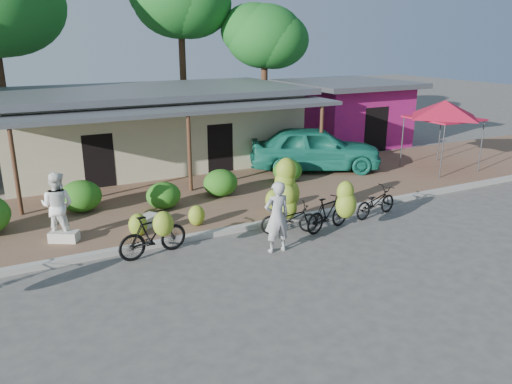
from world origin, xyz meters
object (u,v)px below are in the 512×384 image
red_canopy (445,109)px  sack_near (146,221)px  bystander (57,206)px  teal_van (315,148)px  bike_far_right (376,202)px  sack_far (64,236)px  tree_near_right (260,34)px  bike_left (154,234)px  vendor (277,217)px  bike_center (287,201)px  bike_right (333,210)px

red_canopy → sack_near: 13.09m
bystander → teal_van: size_ratio=0.35×
bike_far_right → bystander: size_ratio=0.99×
bike_far_right → bystander: 9.39m
sack_far → teal_van: size_ratio=0.14×
bike_far_right → sack_far: bearing=66.3°
bike_far_right → teal_van: 5.56m
tree_near_right → bike_far_right: bearing=-102.5°
sack_near → bike_left: bearing=-98.6°
bike_left → bike_far_right: bearing=-101.2°
vendor → bike_center: bearing=-127.7°
bike_center → sack_near: bike_center is taller
sack_near → teal_van: size_ratio=0.16×
bike_far_right → bystander: bystander is taller
red_canopy → bystander: bearing=-176.9°
red_canopy → bystander: (-15.16, -0.83, -1.55)m
sack_near → red_canopy: bearing=4.6°
tree_near_right → bike_center: tree_near_right is taller
bike_center → vendor: bearing=157.3°
tree_near_right → bike_left: 17.32m
teal_van → bike_center: bearing=163.8°
tree_near_right → vendor: 16.67m
bike_far_right → vendor: 4.24m
sack_far → sack_near: bearing=2.3°
bike_left → teal_van: (8.34, 5.16, 0.41)m
bystander → teal_van: bystander is taller
vendor → bystander: bearing=-30.5°
sack_near → bystander: bearing=175.1°
bike_center → bike_right: size_ratio=1.18×
bike_left → bystander: size_ratio=1.03×
bike_center → teal_van: (4.33, 5.06, 0.18)m
bike_center → tree_near_right: bearing=-6.9°
sack_near → teal_van: teal_van is taller
sack_far → bystander: bystander is taller
bystander → teal_van: (10.37, 3.05, -0.03)m
tree_near_right → bike_far_right: tree_near_right is taller
bike_center → bike_right: bike_center is taller
red_canopy → bystander: red_canopy is taller
tree_near_right → sack_near: size_ratio=8.50×
bystander → sack_near: bearing=-151.6°
tree_near_right → bike_right: 15.58m
red_canopy → bike_center: size_ratio=1.66×
red_canopy → bike_center: 9.72m
tree_near_right → bystander: tree_near_right is taller
red_canopy → teal_van: size_ratio=0.65×
sack_near → bike_right: bearing=-28.8°
bike_center → vendor: bike_center is taller
bike_far_right → vendor: (-4.10, -0.93, 0.50)m
red_canopy → tree_near_right: bearing=106.8°
bike_left → sack_near: 1.97m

